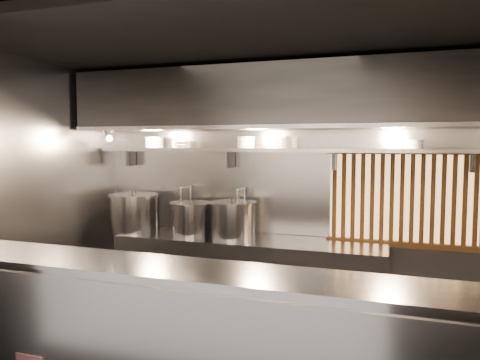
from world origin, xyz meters
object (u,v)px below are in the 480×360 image
Objects in this scene: pendant_bulb at (268,143)px; heat_lamp at (108,133)px; stock_pot_mid at (191,218)px; stock_pot_right at (233,219)px; stock_pot_left at (134,212)px.

heat_lamp is at bearing -169.00° from pendant_bulb.
pendant_bulb is 1.25m from stock_pot_mid.
stock_pot_mid is 0.93× the size of stock_pot_right.
stock_pot_mid is at bearing -176.18° from pendant_bulb.
stock_pot_mid is (-0.90, -0.06, -0.87)m from pendant_bulb.
stock_pot_right is at bearing -0.38° from stock_pot_mid.
stock_pot_right is (-0.38, -0.06, -0.86)m from pendant_bulb.
stock_pot_right is at bearing -170.49° from pendant_bulb.
stock_pot_left is 1.04× the size of stock_pot_right.
pendant_bulb is (1.80, 0.35, -0.11)m from heat_lamp.
pendant_bulb reaches higher than stock_pot_left.
stock_pot_mid is (0.90, 0.29, -0.98)m from heat_lamp.
heat_lamp reaches higher than stock_pot_left.
stock_pot_left is (0.15, 0.28, -0.94)m from heat_lamp.
stock_pot_left is 1.13× the size of stock_pot_mid.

